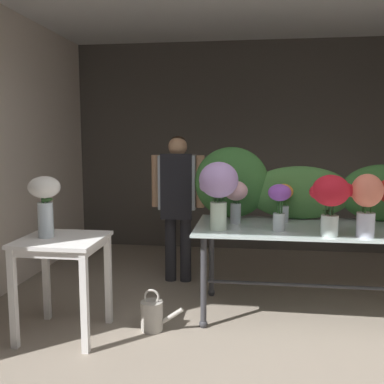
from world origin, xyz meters
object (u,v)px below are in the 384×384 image
vase_sunset_carnations (283,199)px  vase_coral_dahlias (366,200)px  side_table_white (62,252)px  florist (178,194)px  vase_blush_ranunculus (236,196)px  vase_crimson_peonies (331,197)px  watering_can (152,315)px  display_table_glass (308,240)px  vase_violet_freesia (280,201)px  vase_lilac_stock (218,186)px  vase_white_roses_tall (45,199)px

vase_sunset_carnations → vase_coral_dahlias: bearing=-40.7°
side_table_white → florist: (0.67, 1.40, 0.29)m
vase_blush_ranunculus → vase_coral_dahlias: (1.01, -0.40, 0.04)m
vase_crimson_peonies → watering_can: size_ratio=1.36×
side_table_white → vase_coral_dahlias: 2.37m
vase_crimson_peonies → side_table_white: bearing=-171.7°
display_table_glass → vase_blush_ranunculus: (-0.63, 0.06, 0.36)m
vase_crimson_peonies → vase_violet_freesia: vase_crimson_peonies is taller
display_table_glass → side_table_white: (-1.94, -0.64, -0.01)m
vase_sunset_carnations → watering_can: (-1.06, -0.64, -0.88)m
vase_lilac_stock → vase_violet_freesia: vase_lilac_stock is taller
watering_can → vase_sunset_carnations: bearing=31.2°
vase_crimson_peonies → florist: bearing=141.3°
display_table_glass → vase_sunset_carnations: 0.42m
vase_white_roses_tall → vase_violet_freesia: bearing=13.8°
display_table_glass → florist: florist is taller
florist → vase_blush_ranunculus: bearing=-47.7°
vase_crimson_peonies → vase_white_roses_tall: (-2.17, -0.30, -0.02)m
watering_can → vase_blush_ranunculus: bearing=40.0°
side_table_white → vase_sunset_carnations: 1.94m
vase_blush_ranunculus → vase_white_roses_tall: (-1.43, -0.70, 0.04)m
watering_can → display_table_glass: bearing=20.5°
vase_sunset_carnations → watering_can: bearing=-148.8°
display_table_glass → vase_white_roses_tall: (-2.06, -0.64, 0.40)m
vase_blush_ranunculus → vase_white_roses_tall: size_ratio=0.80×
florist → vase_lilac_stock: florist is taller
vase_crimson_peonies → vase_lilac_stock: (-0.87, 0.12, 0.05)m
side_table_white → vase_crimson_peonies: 2.11m
display_table_glass → vase_white_roses_tall: size_ratio=4.07×
vase_coral_dahlias → watering_can: vase_coral_dahlias is taller
vase_blush_ranunculus → vase_white_roses_tall: 1.60m
side_table_white → florist: 1.58m
vase_lilac_stock → vase_crimson_peonies: bearing=-7.8°
vase_lilac_stock → vase_coral_dahlias: bearing=-5.6°
vase_violet_freesia → watering_can: 1.38m
florist → vase_blush_ranunculus: 0.95m
vase_white_roses_tall → vase_lilac_stock: bearing=17.8°
vase_lilac_stock → vase_violet_freesia: bearing=3.0°
vase_coral_dahlias → watering_can: (-1.64, -0.14, -0.95)m
vase_crimson_peonies → display_table_glass: bearing=107.8°
vase_sunset_carnations → vase_white_roses_tall: bearing=-156.5°
florist → vase_white_roses_tall: florist is taller
display_table_glass → vase_sunset_carnations: (-0.21, 0.17, 0.33)m
vase_blush_ranunculus → vase_violet_freesia: 0.45m
display_table_glass → vase_violet_freesia: vase_violet_freesia is taller
vase_blush_ranunculus → watering_can: (-0.64, -0.53, -0.91)m
vase_violet_freesia → watering_can: (-1.01, -0.28, -0.91)m
vase_coral_dahlias → vase_sunset_carnations: size_ratio=1.40×
side_table_white → vase_coral_dahlias: bearing=7.5°
florist → vase_white_roses_tall: bearing=-119.6°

